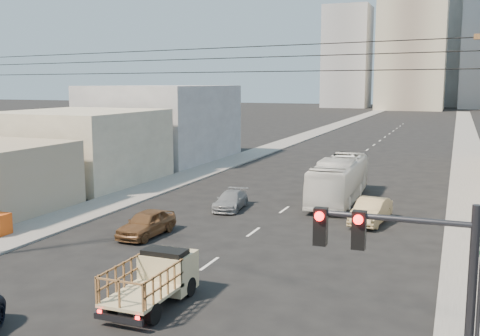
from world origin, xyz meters
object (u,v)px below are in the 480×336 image
Objects in this scene: traffic_signal at (416,295)px; flatbed_pickup at (154,276)px; sedan_tan at (371,211)px; sedan_brown at (147,223)px; sedan_grey at (231,200)px; city_bus at (339,180)px.

flatbed_pickup is at bearing 146.69° from traffic_signal.
traffic_signal is at bearing -72.84° from sedan_tan.
flatbed_pickup is 12.01m from traffic_signal.
sedan_grey is at bearing 79.53° from sedan_brown.
flatbed_pickup is 0.40× the size of city_bus.
city_bus is 28.65m from traffic_signal.
flatbed_pickup is 0.98× the size of sedan_tan.
flatbed_pickup is at bearing -103.46° from sedan_tan.
flatbed_pickup reaches higher than sedan_brown.
sedan_brown is 7.98m from sedan_grey.
flatbed_pickup is 9.77m from sedan_brown.
sedan_brown is at bearing -122.47° from city_bus.
sedan_brown is at bearing -109.14° from sedan_grey.
flatbed_pickup reaches higher than sedan_tan.
city_bus is 6.57m from sedan_tan.
city_bus is (2.72, 21.28, 0.43)m from flatbed_pickup.
flatbed_pickup is 16.39m from sedan_grey.
sedan_brown is 0.69× the size of traffic_signal.
sedan_brown is at bearing 122.31° from flatbed_pickup.
sedan_brown is 21.18m from traffic_signal.
sedan_grey is at bearing 120.39° from traffic_signal.
flatbed_pickup is 0.73× the size of traffic_signal.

